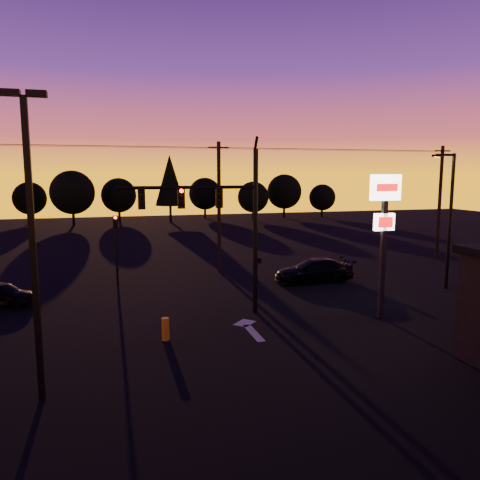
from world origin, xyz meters
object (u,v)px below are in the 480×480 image
(streetlight, at_px, (449,215))
(bollard, at_px, (166,329))
(traffic_signal_mast, at_px, (223,214))
(car_left, at_px, (1,294))
(parking_lot_light, at_px, (32,228))
(pylon_sign, at_px, (384,215))
(car_right, at_px, (314,270))
(secondary_signal, at_px, (116,240))

(streetlight, height_order, bollard, streetlight)
(traffic_signal_mast, xyz_separation_m, car_left, (-10.83, 4.52, -4.30))
(parking_lot_light, bearing_deg, pylon_sign, 17.23)
(pylon_sign, distance_m, car_left, 19.72)
(parking_lot_light, distance_m, bollard, 7.64)
(traffic_signal_mast, bearing_deg, car_right, 36.14)
(secondary_signal, relative_size, bollard, 4.62)
(secondary_signal, relative_size, car_right, 0.86)
(traffic_signal_mast, distance_m, streetlight, 14.10)
(secondary_signal, height_order, car_left, secondary_signal)
(traffic_signal_mast, height_order, secondary_signal, traffic_signal_mast)
(pylon_sign, xyz_separation_m, car_right, (0.06, 7.72, -4.18))
(car_left, bearing_deg, bollard, -115.01)
(parking_lot_light, bearing_deg, car_right, 40.01)
(streetlight, bearing_deg, bollard, -165.86)
(traffic_signal_mast, relative_size, car_left, 2.28)
(car_right, bearing_deg, bollard, -50.12)
(pylon_sign, distance_m, bollard, 11.19)
(pylon_sign, xyz_separation_m, streetlight, (6.91, 4.00, -0.49))
(pylon_sign, height_order, car_left, pylon_sign)
(streetlight, height_order, car_right, streetlight)
(traffic_signal_mast, height_order, car_right, traffic_signal_mast)
(secondary_signal, height_order, pylon_sign, pylon_sign)
(secondary_signal, relative_size, streetlight, 0.54)
(traffic_signal_mast, distance_m, parking_lot_light, 10.19)
(traffic_signal_mast, relative_size, pylon_sign, 1.26)
(secondary_signal, xyz_separation_m, pylon_sign, (12.00, -9.99, 2.05))
(bollard, bearing_deg, streetlight, 14.14)
(parking_lot_light, bearing_deg, traffic_signal_mast, 43.37)
(traffic_signal_mast, relative_size, bollard, 9.12)
(parking_lot_light, bearing_deg, bollard, 44.58)
(bollard, bearing_deg, car_right, 37.93)
(pylon_sign, xyz_separation_m, car_left, (-17.93, 7.01, -4.27))
(secondary_signal, height_order, car_right, secondary_signal)
(parking_lot_light, bearing_deg, secondary_signal, 80.21)
(traffic_signal_mast, relative_size, secondary_signal, 1.97)
(parking_lot_light, relative_size, bollard, 9.71)
(parking_lot_light, height_order, car_right, parking_lot_light)
(streetlight, height_order, car_left, streetlight)
(car_right, bearing_deg, traffic_signal_mast, -51.91)
(pylon_sign, relative_size, streetlight, 0.85)
(secondary_signal, distance_m, car_left, 7.00)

